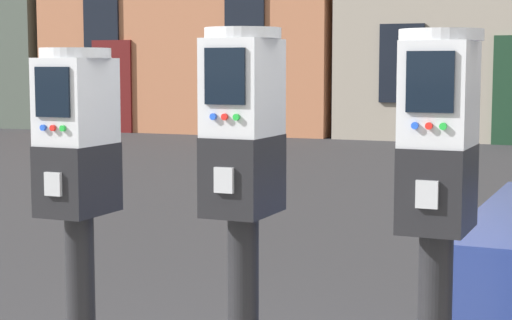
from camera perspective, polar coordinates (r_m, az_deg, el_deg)
The scene contains 3 objects.
parking_meter_near_kerb at distance 2.74m, azimuth -11.55°, elevation -2.18°, with size 0.22×0.26×1.44m.
parking_meter_twin_adjacent at distance 2.48m, azimuth -0.86°, elevation -2.09°, with size 0.22×0.26×1.49m.
parking_meter_end_of_row at distance 2.33m, azimuth 11.76°, elevation -2.97°, with size 0.22×0.26×1.48m.
Camera 1 is at (0.98, -2.55, 1.52)m, focal length 61.16 mm.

